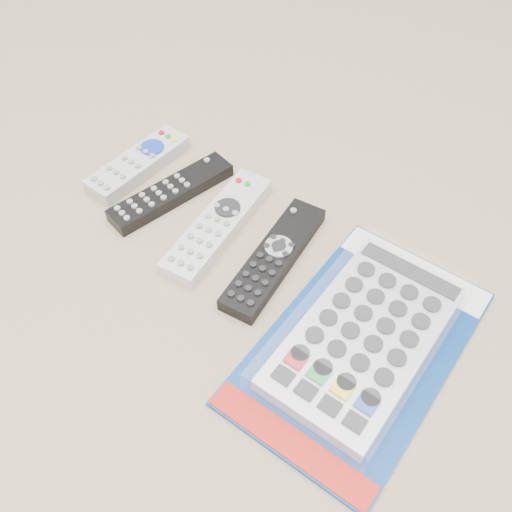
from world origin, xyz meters
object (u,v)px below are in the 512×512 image
Objects in this scene: remote_small_grey at (138,164)px; remote_slim_black at (171,192)px; remote_silver_dvd at (218,225)px; jumbo_remote_packaged at (364,336)px; remote_large_black at (274,258)px.

remote_small_grey is 0.86× the size of remote_slim_black.
remote_silver_dvd is at bearing 6.50° from remote_slim_black.
jumbo_remote_packaged reaches higher than remote_silver_dvd.
remote_large_black is at bearing 165.49° from jumbo_remote_packaged.
jumbo_remote_packaged is (0.25, -0.03, 0.01)m from remote_silver_dvd.
remote_silver_dvd is at bearing 173.29° from remote_large_black.
remote_small_grey is 0.43m from jumbo_remote_packaged.
remote_large_black is at bearing -3.12° from remote_small_grey.
remote_slim_black is at bearing 170.15° from remote_large_black.
remote_silver_dvd is 0.26m from jumbo_remote_packaged.
remote_large_black is at bearing -7.03° from remote_silver_dvd.
remote_small_grey is 0.52× the size of jumbo_remote_packaged.
remote_slim_black is 0.35m from jumbo_remote_packaged.
remote_small_grey is 0.27m from remote_large_black.
remote_small_grey is 0.79× the size of remote_silver_dvd.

